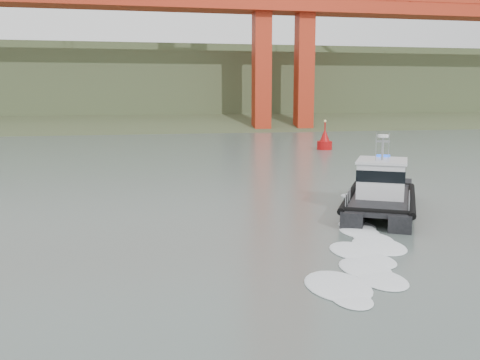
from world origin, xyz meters
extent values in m
plane|color=#505F59|center=(0.00, 0.00, 0.00)|extent=(400.00, 400.00, 0.00)
cube|color=#364628|center=(0.00, 92.00, 0.00)|extent=(500.00, 44.72, 16.25)
cube|color=#364628|center=(0.00, 120.00, 6.00)|extent=(500.00, 70.00, 18.00)
cube|color=#364628|center=(0.00, 145.00, 11.00)|extent=(500.00, 60.00, 16.00)
cube|color=#A72914|center=(0.00, 75.00, 22.00)|extent=(260.00, 6.00, 2.20)
cube|color=black|center=(7.64, 8.93, 0.37)|extent=(5.68, 9.01, 1.05)
cube|color=black|center=(9.71, 7.78, 0.37)|extent=(5.68, 9.01, 1.05)
cube|color=black|center=(8.46, 7.97, 0.79)|extent=(7.12, 9.01, 0.22)
cube|color=silver|center=(8.89, 8.74, 1.91)|extent=(3.84, 4.04, 2.02)
cube|color=black|center=(8.89, 8.74, 2.27)|extent=(3.91, 4.12, 0.66)
cube|color=silver|center=(8.89, 8.74, 2.99)|extent=(4.08, 4.28, 0.14)
cylinder|color=gray|center=(8.76, 8.51, 3.71)|extent=(0.14, 0.14, 1.58)
cylinder|color=white|center=(8.76, 8.51, 4.46)|extent=(0.62, 0.62, 0.16)
cylinder|color=#A40B0C|center=(17.92, 42.20, 0.41)|extent=(1.85, 1.85, 1.23)
cone|color=#A40B0C|center=(17.92, 42.20, 1.64)|extent=(1.44, 1.44, 1.85)
cylinder|color=#A40B0C|center=(17.92, 42.20, 2.87)|extent=(0.16, 0.16, 1.03)
sphere|color=#E5D87F|center=(17.92, 42.20, 3.49)|extent=(0.31, 0.31, 0.31)
camera|label=1|loc=(-5.53, -19.95, 6.93)|focal=40.00mm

